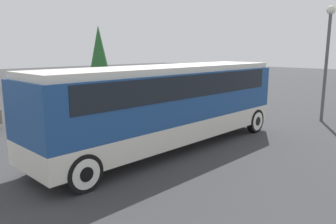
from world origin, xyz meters
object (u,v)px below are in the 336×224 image
parked_car_near (68,105)px  lamp_post (328,47)px  tour_bus (170,99)px  parked_car_mid (161,98)px

parked_car_near → lamp_post: 14.42m
parked_car_near → lamp_post: lamp_post is taller
tour_bus → parked_car_near: tour_bus is taller
tour_bus → lamp_post: 9.74m
tour_bus → parked_car_near: (0.39, 8.44, -1.26)m
parked_car_mid → lamp_post: size_ratio=0.68×
tour_bus → lamp_post: lamp_post is taller
lamp_post → tour_bus: bearing=164.8°
tour_bus → lamp_post: (9.20, -2.50, 1.97)m
tour_bus → lamp_post: bearing=-15.2°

